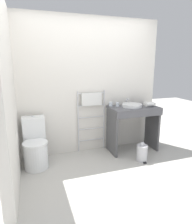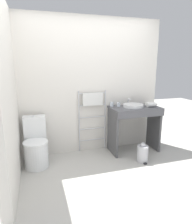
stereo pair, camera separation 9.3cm
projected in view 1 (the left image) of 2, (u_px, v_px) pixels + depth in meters
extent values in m
plane|color=#B2AFA8|center=(118.00, 188.00, 2.73)|extent=(12.00, 12.00, 0.00)
cube|color=silver|center=(88.00, 87.00, 3.74)|extent=(2.78, 0.12, 2.48)
cube|color=silver|center=(7.00, 96.00, 2.65)|extent=(0.12, 2.01, 2.48)
cylinder|color=white|center=(36.00, 156.00, 3.22)|extent=(0.38, 0.38, 0.42)
cylinder|color=white|center=(35.00, 143.00, 3.17)|extent=(0.40, 0.40, 0.02)
cube|color=white|center=(34.00, 127.00, 3.37)|extent=(0.37, 0.18, 0.38)
cylinder|color=silver|center=(33.00, 116.00, 3.32)|extent=(0.05, 0.05, 0.01)
cylinder|color=silver|center=(78.00, 122.00, 3.74)|extent=(0.02, 0.02, 1.17)
cylinder|color=silver|center=(104.00, 120.00, 3.90)|extent=(0.02, 0.02, 1.17)
cylinder|color=silver|center=(91.00, 140.00, 3.91)|extent=(0.52, 0.02, 0.02)
cylinder|color=silver|center=(91.00, 128.00, 3.85)|extent=(0.52, 0.02, 0.02)
cylinder|color=silver|center=(91.00, 117.00, 3.80)|extent=(0.52, 0.02, 0.02)
cylinder|color=silver|center=(91.00, 105.00, 3.75)|extent=(0.52, 0.02, 0.02)
cylinder|color=silver|center=(91.00, 93.00, 3.69)|extent=(0.52, 0.02, 0.02)
cube|color=silver|center=(92.00, 99.00, 3.69)|extent=(0.38, 0.04, 0.24)
cube|color=#4C4C51|center=(134.00, 108.00, 3.75)|extent=(0.91, 0.54, 0.03)
cube|color=#4C4C51|center=(141.00, 114.00, 3.53)|extent=(0.91, 0.02, 0.10)
cube|color=#4C4C4F|center=(112.00, 132.00, 3.72)|extent=(0.04, 0.46, 0.83)
cube|color=#4C4C4F|center=(152.00, 127.00, 3.99)|extent=(0.04, 0.46, 0.83)
cylinder|color=white|center=(132.00, 105.00, 3.75)|extent=(0.38, 0.38, 0.06)
cylinder|color=silver|center=(132.00, 104.00, 3.74)|extent=(0.31, 0.31, 0.01)
cylinder|color=silver|center=(127.00, 101.00, 3.94)|extent=(0.02, 0.02, 0.13)
cylinder|color=silver|center=(128.00, 99.00, 3.88)|extent=(0.02, 0.09, 0.02)
cylinder|color=silver|center=(111.00, 104.00, 3.80)|extent=(0.07, 0.07, 0.08)
cylinder|color=silver|center=(118.00, 104.00, 3.78)|extent=(0.06, 0.06, 0.08)
cylinder|color=white|center=(150.00, 104.00, 3.76)|extent=(0.17, 0.09, 0.09)
cone|color=silver|center=(155.00, 104.00, 3.80)|extent=(0.06, 0.07, 0.07)
cube|color=white|center=(146.00, 104.00, 3.83)|extent=(0.05, 0.08, 0.06)
cylinder|color=#B7B7BC|center=(142.00, 153.00, 3.47)|extent=(0.19, 0.19, 0.29)
sphere|color=#B7B7BC|center=(142.00, 144.00, 3.43)|extent=(0.09, 0.09, 0.09)
cube|color=black|center=(145.00, 163.00, 3.40)|extent=(0.05, 0.04, 0.02)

